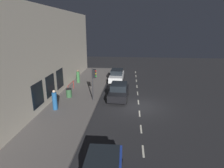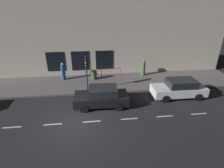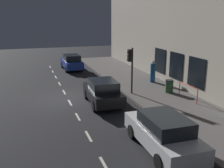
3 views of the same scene
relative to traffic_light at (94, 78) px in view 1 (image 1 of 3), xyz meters
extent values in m
plane|color=#232326|center=(-4.37, 0.70, -2.47)|extent=(60.00, 60.00, 0.00)
cube|color=#5B5654|center=(1.88, 0.70, -2.40)|extent=(4.50, 32.00, 0.15)
cube|color=beige|center=(4.43, 0.70, 2.02)|extent=(0.60, 32.00, 8.99)
cube|color=black|center=(4.10, -1.87, -0.70)|extent=(0.04, 1.86, 2.05)
cube|color=black|center=(4.10, 0.70, -0.70)|extent=(0.04, 1.86, 2.05)
cube|color=black|center=(4.10, 3.27, -0.70)|extent=(0.04, 1.86, 2.05)
cube|color=beige|center=(-4.37, -13.30, -2.47)|extent=(0.12, 1.20, 0.01)
cube|color=beige|center=(-4.37, -10.70, -2.47)|extent=(0.12, 1.20, 0.01)
cube|color=beige|center=(-4.37, -8.10, -2.47)|extent=(0.12, 1.20, 0.01)
cube|color=beige|center=(-4.37, -5.50, -2.47)|extent=(0.12, 1.20, 0.01)
cube|color=beige|center=(-4.37, -2.90, -2.47)|extent=(0.12, 1.20, 0.01)
cube|color=beige|center=(-4.37, -0.30, -2.47)|extent=(0.12, 1.20, 0.01)
cube|color=beige|center=(-4.37, 2.30, -2.47)|extent=(0.12, 1.20, 0.01)
cube|color=beige|center=(-4.37, 4.90, -2.47)|extent=(0.12, 1.20, 0.01)
cube|color=beige|center=(-4.37, 7.50, -2.47)|extent=(0.12, 1.20, 0.01)
cylinder|color=#2D2D30|center=(0.13, 0.00, -0.70)|extent=(0.12, 0.12, 3.25)
cube|color=black|center=(-0.06, 0.00, 0.41)|extent=(0.26, 0.32, 0.84)
sphere|color=red|center=(-0.20, 0.00, 0.66)|extent=(0.15, 0.15, 0.15)
sphere|color=gold|center=(-0.20, 0.00, 0.41)|extent=(0.15, 0.15, 0.15)
sphere|color=green|center=(-0.20, 0.00, 0.15)|extent=(0.15, 0.15, 0.15)
cube|color=silver|center=(-1.67, -7.70, -1.84)|extent=(1.84, 4.50, 0.70)
cube|color=black|center=(-1.68, -7.88, -1.19)|extent=(1.60, 2.35, 0.60)
cylinder|color=black|center=(-2.48, -6.30, -2.15)|extent=(0.23, 0.64, 0.64)
cylinder|color=black|center=(-0.83, -6.33, -2.15)|extent=(0.23, 0.64, 0.64)
cylinder|color=black|center=(-2.52, -9.07, -2.15)|extent=(0.23, 0.64, 0.64)
cylinder|color=black|center=(-0.87, -9.10, -2.15)|extent=(0.23, 0.64, 0.64)
cube|color=black|center=(-2.36, -1.08, -1.84)|extent=(1.96, 4.19, 0.70)
cube|color=black|center=(-2.36, -1.24, -1.19)|extent=(1.67, 2.20, 0.60)
cylinder|color=black|center=(-3.16, 0.23, -2.15)|extent=(0.24, 0.65, 0.64)
cylinder|color=black|center=(-1.46, 0.17, -2.15)|extent=(0.24, 0.65, 0.64)
cylinder|color=black|center=(-3.25, -2.32, -2.15)|extent=(0.24, 0.65, 0.64)
cylinder|color=black|center=(-1.55, -2.38, -2.15)|extent=(0.24, 0.65, 0.64)
cube|color=black|center=(-2.32, 10.38, -1.19)|extent=(1.55, 2.18, 0.60)
cylinder|color=black|center=(-3.10, 9.24, -2.15)|extent=(0.23, 0.64, 0.64)
cylinder|color=black|center=(-1.50, 9.28, -2.15)|extent=(0.23, 0.64, 0.64)
cylinder|color=#1E5189|center=(3.04, 2.46, -1.54)|extent=(0.55, 0.55, 1.57)
sphere|color=beige|center=(3.04, 2.46, -0.64)|extent=(0.23, 0.23, 0.23)
cube|color=beige|center=(3.08, 2.57, -0.64)|extent=(0.08, 0.06, 0.07)
cylinder|color=#336B38|center=(3.26, -6.04, -1.60)|extent=(0.43, 0.43, 1.45)
sphere|color=#936B4C|center=(3.26, -6.04, -0.76)|extent=(0.23, 0.23, 0.23)
cube|color=#936B4C|center=(3.16, -6.04, -0.76)|extent=(0.04, 0.07, 0.06)
cylinder|color=#2D5633|center=(2.78, -0.66, -1.90)|extent=(0.57, 0.57, 0.85)
cylinder|color=black|center=(2.78, -0.66, -1.45)|extent=(0.60, 0.60, 0.06)
cylinder|color=red|center=(3.13, -3.49, -1.85)|extent=(0.05, 0.05, 0.95)
cylinder|color=red|center=(3.13, -1.47, -1.85)|extent=(0.05, 0.05, 0.95)
cylinder|color=red|center=(3.13, -2.48, -1.37)|extent=(0.05, 2.02, 0.05)
camera|label=1|loc=(-3.45, 17.43, 4.72)|focal=30.56mm
camera|label=2|loc=(-14.43, -0.47, 4.90)|focal=28.43mm
camera|label=3|loc=(-6.94, -16.73, 3.11)|focal=42.19mm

